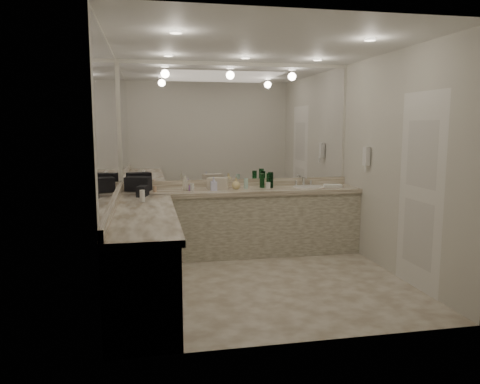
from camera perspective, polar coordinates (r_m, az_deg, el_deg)
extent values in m
plane|color=beige|center=(5.37, 2.73, -10.89)|extent=(3.20, 3.20, 0.00)
plane|color=white|center=(5.15, 2.94, 17.64)|extent=(3.20, 3.20, 0.00)
cube|color=beige|center=(6.56, -0.36, 4.21)|extent=(3.20, 0.02, 2.60)
cube|color=beige|center=(4.96, -15.44, 2.64)|extent=(0.02, 3.00, 2.60)
cube|color=beige|center=(5.70, 18.66, 3.19)|extent=(0.02, 3.00, 2.60)
cube|color=beige|center=(6.39, 0.15, -3.88)|extent=(3.20, 0.60, 0.84)
cube|color=beige|center=(6.30, 0.17, 0.11)|extent=(3.20, 0.64, 0.06)
cube|color=beige|center=(4.81, -11.69, -8.08)|extent=(0.60, 2.40, 0.84)
cube|color=beige|center=(4.71, -11.73, -2.80)|extent=(0.64, 2.42, 0.06)
cube|color=beige|center=(6.57, -0.33, 1.15)|extent=(3.20, 0.04, 0.10)
cube|color=beige|center=(5.00, -15.06, -1.34)|extent=(0.04, 3.00, 0.10)
cube|color=white|center=(6.53, -0.35, 8.36)|extent=(3.12, 0.01, 1.55)
cube|color=white|center=(4.94, -15.51, 8.15)|extent=(0.01, 2.92, 1.55)
cylinder|color=white|center=(6.56, 8.32, 0.56)|extent=(0.44, 0.44, 0.03)
cube|color=silver|center=(6.74, 7.74, 1.43)|extent=(0.24, 0.16, 0.14)
cube|color=white|center=(6.29, 15.15, 4.22)|extent=(0.06, 0.10, 0.24)
cube|color=white|center=(5.29, 21.10, 0.00)|extent=(0.02, 0.82, 2.10)
cube|color=black|center=(6.18, -12.30, 0.88)|extent=(0.36, 0.28, 0.18)
cube|color=black|center=(5.77, -11.79, 0.13)|extent=(0.16, 0.25, 0.13)
cube|color=beige|center=(6.29, -2.74, 1.08)|extent=(0.31, 0.23, 0.16)
cube|color=white|center=(6.59, 11.24, 0.75)|extent=(0.26, 0.20, 0.04)
cylinder|color=white|center=(5.31, -11.82, -0.50)|extent=(0.06, 0.06, 0.13)
imported|color=silver|center=(6.21, -6.70, 1.17)|extent=(0.09, 0.09, 0.20)
imported|color=silver|center=(6.13, -3.23, 1.00)|extent=(0.08, 0.09, 0.18)
imported|color=beige|center=(6.27, -0.48, 1.05)|extent=(0.16, 0.16, 0.15)
cylinder|color=#12491E|center=(6.49, 3.56, 1.45)|extent=(0.07, 0.07, 0.19)
cylinder|color=#12491E|center=(6.41, 3.75, 1.47)|extent=(0.07, 0.07, 0.22)
cylinder|color=#12491E|center=(6.42, 2.70, 1.39)|extent=(0.06, 0.06, 0.19)
cylinder|color=#E0B28C|center=(6.10, -10.34, 0.36)|extent=(0.05, 0.05, 0.08)
cylinder|color=#9966B2|center=(6.15, -6.02, 0.50)|extent=(0.06, 0.06, 0.07)
cylinder|color=white|center=(6.35, 3.45, 0.82)|extent=(0.06, 0.06, 0.08)
cylinder|color=white|center=(6.13, -5.85, 0.59)|extent=(0.05, 0.05, 0.10)
cylinder|color=silver|center=(6.31, 0.73, 1.05)|extent=(0.06, 0.06, 0.14)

